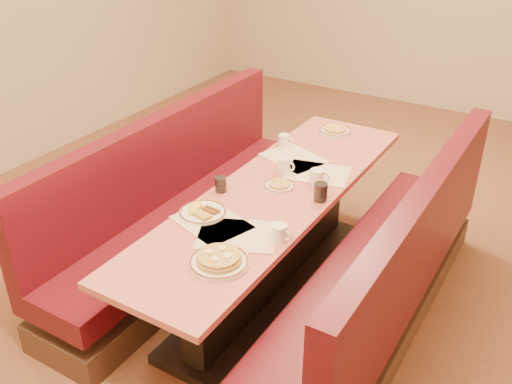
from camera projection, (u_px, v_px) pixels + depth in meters
The scene contains 18 objects.
ground at pixel (273, 290), 3.80m from camera, with size 8.00×8.00×0.00m, color #9E6647.
diner_table at pixel (274, 243), 3.62m from camera, with size 0.70×2.50×0.75m.
booth_left at pixel (182, 214), 3.96m from camera, with size 0.55×2.50×1.05m.
booth_right at pixel (383, 282), 3.29m from camera, with size 0.55×2.50×1.05m.
placemat_near_left at pixel (212, 222), 3.13m from camera, with size 0.40×0.30×0.00m, color beige.
placemat_near_right at pixel (237, 235), 3.02m from camera, with size 0.42×0.31×0.00m, color beige.
placemat_far_left at pixel (294, 158), 3.84m from camera, with size 0.40×0.30×0.00m, color beige.
placemat_far_right at pixel (318, 173), 3.65m from camera, with size 0.40×0.30×0.00m, color beige.
pancake_plate at pixel (219, 260), 2.78m from camera, with size 0.30×0.30×0.07m.
eggs_plate at pixel (202, 212), 3.20m from camera, with size 0.27×0.27×0.05m.
extra_plate_mid at pixel (279, 185), 3.48m from camera, with size 0.20×0.20×0.04m.
extra_plate_far at pixel (335, 130), 4.23m from camera, with size 0.24×0.24×0.05m.
coffee_mug_a at pixel (280, 233), 2.96m from camera, with size 0.12×0.08×0.09m.
coffee_mug_b at pixel (284, 165), 3.65m from camera, with size 0.13×0.09×0.10m.
coffee_mug_c at pixel (317, 176), 3.51m from camera, with size 0.12×0.09×0.09m.
coffee_mug_d at pixel (284, 140), 4.01m from camera, with size 0.11×0.08×0.08m.
soda_tumbler_near at pixel (221, 184), 3.42m from camera, with size 0.07×0.07×0.10m.
soda_tumbler_mid at pixel (321, 192), 3.32m from camera, with size 0.08×0.08×0.11m.
Camera 1 is at (1.47, -2.63, 2.41)m, focal length 40.00 mm.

